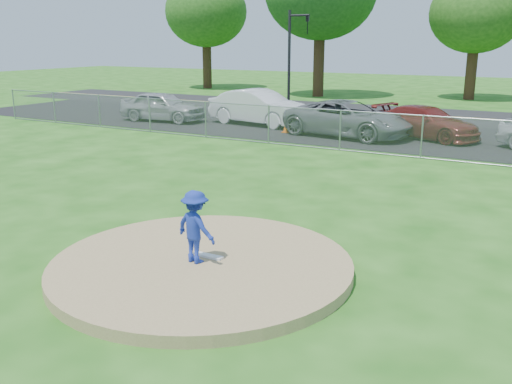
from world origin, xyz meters
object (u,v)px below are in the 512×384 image
Objects in this scene: traffic_signal_left at (293,51)px; traffic_cone at (287,126)px; parked_car_silver at (163,106)px; tree_center at (478,1)px; pitcher at (195,227)px; parked_car_white at (259,107)px; parked_car_gray at (348,119)px; parked_car_darkred at (426,122)px; tree_far_left at (206,1)px.

traffic_signal_left is 8.39m from traffic_cone.
traffic_signal_left is at bearing -34.66° from parked_car_silver.
pitcher is at bearing -88.40° from tree_center.
parked_car_gray is (4.96, -1.18, -0.08)m from parked_car_white.
parked_car_gray is 3.24m from parked_car_darkred.
traffic_cone is at bearing 123.71° from parked_car_darkred.
tree_center is 19.74m from parked_car_white.
parked_car_white is at bearing 109.27° from parked_car_darkred.
pitcher is 15.95m from traffic_cone.
pitcher is at bearing -144.99° from parked_car_silver.
tree_center is 19.76m from parked_car_gray.
parked_car_silver is 0.96× the size of parked_car_darkred.
parked_car_darkred is at bearing -32.65° from traffic_signal_left.
traffic_signal_left is 10.94m from parked_car_darkred.
tree_far_left is 28.49m from parked_car_darkred.
parked_car_white is at bearing -49.60° from tree_far_left.
pitcher reaches higher than traffic_cone.
traffic_signal_left is 23.88m from pitcher.
parked_car_gray is (5.89, -6.83, -2.59)m from traffic_signal_left.
parked_car_gray is at bearing -94.44° from parked_car_silver.
parked_car_gray reaches higher than traffic_cone.
traffic_signal_left is at bearing -56.93° from pitcher.
parked_car_white is (4.89, 1.24, 0.09)m from parked_car_silver.
tree_center is 18.68m from parked_car_darkred.
traffic_signal_left is 1.28× the size of parked_car_silver.
parked_car_gray is (9.85, 0.06, 0.01)m from parked_car_silver.
parked_car_white is at bearing -111.15° from tree_center.
parked_car_gray is at bearing -42.99° from tree_far_left.
traffic_signal_left is 1.10× the size of parked_car_white.
parked_car_darkred is (1.17, -17.72, -5.79)m from tree_center.
tree_far_left is at bearing -177.27° from tree_center.
tree_center reaches higher than traffic_cone.
pitcher is 15.52m from parked_car_gray.
tree_far_left is 8.22× the size of pitcher.
parked_car_gray is (19.13, -17.83, -6.29)m from tree_far_left.
traffic_signal_left is at bearing -122.90° from tree_center.
parked_car_silver reaches higher than parked_car_darkred.
tree_far_left reaches higher than tree_center.
parked_car_silver is at bearing -38.64° from pitcher.
parked_car_white reaches higher than pitcher.
pitcher is 0.24× the size of parked_car_gray.
parked_car_white reaches higher than traffic_cone.
parked_car_white reaches higher than parked_car_gray.
traffic_cone is (16.39, -18.15, -6.74)m from tree_far_left.
traffic_signal_left is 4.29× the size of pitcher.
traffic_signal_left is at bearing 77.14° from parked_car_darkred.
tree_far_left is 1.96× the size of parked_car_gray.
parked_car_gray is at bearing -94.97° from parked_car_white.
traffic_cone is (-4.61, -19.15, -6.15)m from tree_center.
traffic_signal_left is at bearing 17.80° from parked_car_white.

